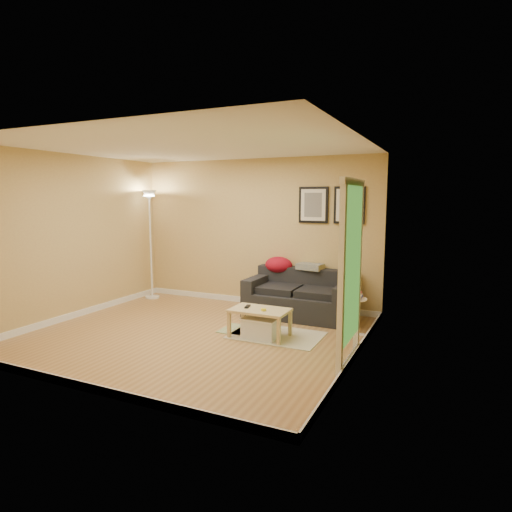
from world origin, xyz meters
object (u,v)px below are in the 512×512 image
floor_lamp (151,248)px  storage_bin (261,328)px  coffee_table (260,323)px  side_table (354,316)px  book_stack (354,295)px  sofa (299,294)px

floor_lamp → storage_bin: bearing=-24.6°
coffee_table → side_table: side_table is taller
storage_bin → side_table: (1.12, 0.72, 0.11)m
book_stack → sofa: bearing=147.0°
storage_bin → book_stack: (1.11, 0.73, 0.42)m
storage_bin → side_table: bearing=32.8°
sofa → storage_bin: bearing=-94.9°
side_table → floor_lamp: 4.13m
coffee_table → storage_bin: 0.07m
sofa → side_table: (1.01, -0.56, -0.11)m
floor_lamp → side_table: bearing=-8.6°
book_stack → floor_lamp: (-4.01, 0.60, 0.41)m
coffee_table → side_table: bearing=9.1°
sofa → book_stack: 1.15m
side_table → storage_bin: bearing=-147.2°
side_table → book_stack: size_ratio=1.96×
storage_bin → coffee_table: bearing=129.7°
side_table → floor_lamp: size_ratio=0.25×
side_table → floor_lamp: floor_lamp is taller
book_stack → floor_lamp: 4.07m
sofa → floor_lamp: 3.07m
storage_bin → book_stack: 1.39m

